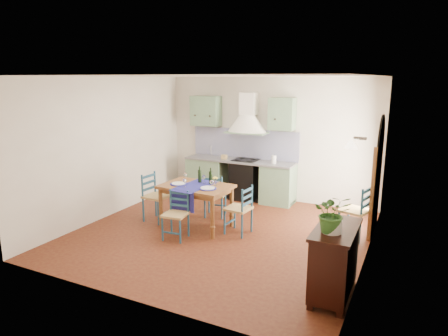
{
  "coord_description": "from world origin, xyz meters",
  "views": [
    {
      "loc": [
        3.08,
        -6.1,
        2.76
      ],
      "look_at": [
        -0.07,
        0.3,
        1.16
      ],
      "focal_mm": 32.0,
      "sensor_mm": 36.0,
      "label": 1
    }
  ],
  "objects": [
    {
      "name": "dining_table",
      "position": [
        -0.55,
        0.1,
        0.72
      ],
      "size": [
        1.33,
        1.01,
        1.13
      ],
      "color": "brown",
      "rests_on": "ground"
    },
    {
      "name": "sideboard",
      "position": [
        2.26,
        -1.26,
        0.51
      ],
      "size": [
        0.5,
        1.05,
        0.94
      ],
      "color": "black",
      "rests_on": "ground"
    },
    {
      "name": "chair_far",
      "position": [
        -0.51,
        0.77,
        0.45
      ],
      "size": [
        0.5,
        0.5,
        0.87
      ],
      "color": "navy",
      "rests_on": "ground"
    },
    {
      "name": "chair_near",
      "position": [
        -0.6,
        -0.53,
        0.44
      ],
      "size": [
        0.44,
        0.44,
        0.85
      ],
      "color": "navy",
      "rests_on": "ground"
    },
    {
      "name": "chair_left",
      "position": [
        -1.46,
        0.06,
        0.49
      ],
      "size": [
        0.47,
        0.47,
        0.95
      ],
      "color": "navy",
      "rests_on": "ground"
    },
    {
      "name": "floor",
      "position": [
        0.0,
        0.0,
        0.0
      ],
      "size": [
        5.0,
        5.0,
        0.0
      ],
      "primitive_type": "plane",
      "color": "#3E130D",
      "rests_on": "ground"
    },
    {
      "name": "ceiling",
      "position": [
        0.0,
        0.0,
        2.8
      ],
      "size": [
        5.0,
        5.0,
        0.01
      ],
      "primitive_type": "cube",
      "color": "white",
      "rests_on": "back_wall"
    },
    {
      "name": "right_wall",
      "position": [
        2.5,
        0.28,
        1.34
      ],
      "size": [
        0.26,
        5.0,
        2.8
      ],
      "color": "beige",
      "rests_on": "ground"
    },
    {
      "name": "back_wall",
      "position": [
        -0.47,
        2.29,
        1.05
      ],
      "size": [
        5.0,
        0.96,
        2.8
      ],
      "color": "beige",
      "rests_on": "ground"
    },
    {
      "name": "chair_right",
      "position": [
        0.31,
        0.15,
        0.46
      ],
      "size": [
        0.46,
        0.46,
        0.9
      ],
      "color": "navy",
      "rests_on": "ground"
    },
    {
      "name": "chair_spare",
      "position": [
        2.23,
        0.84,
        0.5
      ],
      "size": [
        0.56,
        0.56,
        0.97
      ],
      "color": "navy",
      "rests_on": "ground"
    },
    {
      "name": "potted_plant",
      "position": [
        2.24,
        -1.44,
        1.18
      ],
      "size": [
        0.54,
        0.5,
        0.49
      ],
      "primitive_type": "imported",
      "rotation": [
        0.0,
        0.0,
        0.31
      ],
      "color": "#316526",
      "rests_on": "sideboard"
    },
    {
      "name": "left_wall",
      "position": [
        -2.5,
        0.0,
        1.4
      ],
      "size": [
        0.04,
        5.0,
        2.8
      ],
      "primitive_type": "cube",
      "color": "beige",
      "rests_on": "ground"
    }
  ]
}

